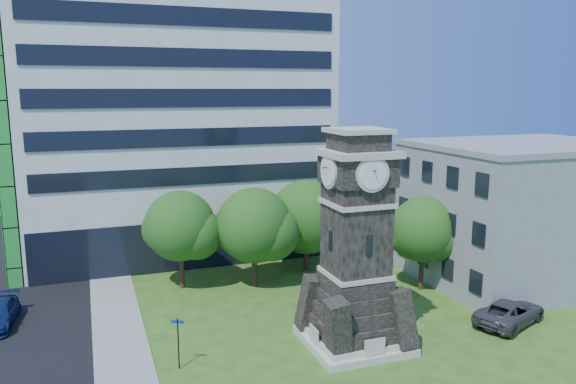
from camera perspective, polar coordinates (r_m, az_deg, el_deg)
name	(u,v)px	position (r m, az deg, el deg)	size (l,w,h in m)	color
ground	(319,368)	(30.55, 3.16, -17.45)	(160.00, 160.00, 0.00)	#325819
sidewalk	(122,355)	(33.05, -16.48, -15.57)	(3.00, 70.00, 0.06)	gray
clock_tower	(356,254)	(31.41, 6.88, -6.29)	(5.40, 5.40, 12.22)	beige
office_tall	(172,90)	(51.19, -11.70, 10.15)	(26.20, 15.11, 28.60)	white
office_low	(522,211)	(45.81, 22.67, -1.82)	(15.20, 12.20, 10.40)	#919496
car_east_lot	(510,312)	(37.86, 21.61, -11.27)	(2.50, 5.43, 1.51)	#48484C
park_bench	(335,339)	(32.57, 4.79, -14.66)	(1.79, 0.48, 0.92)	black
street_sign	(178,338)	(30.26, -11.10, -14.31)	(0.66, 0.07, 2.74)	black
tree_nw	(181,228)	(40.96, -10.79, -3.64)	(5.58, 5.08, 7.18)	#332114
tree_nc	(255,228)	(40.64, -3.37, -3.64)	(6.03, 5.48, 7.34)	#332114
tree_ne	(307,219)	(44.40, 1.97, -2.75)	(6.47, 5.88, 7.28)	#332114
tree_east	(424,232)	(41.13, 13.62, -3.97)	(5.13, 4.67, 6.78)	#332114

